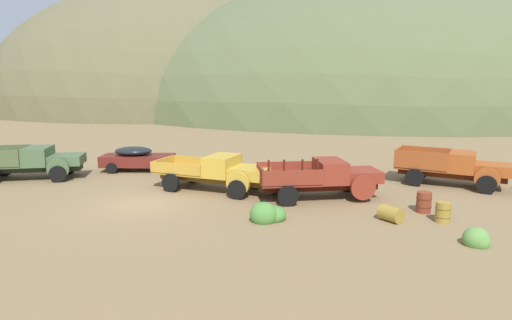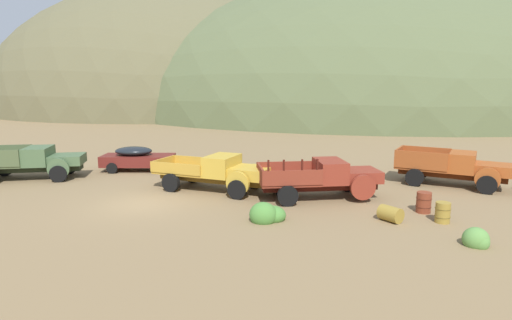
# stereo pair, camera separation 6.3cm
# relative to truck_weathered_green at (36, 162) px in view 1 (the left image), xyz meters

# --- Properties ---
(ground_plane) EXTENTS (300.00, 300.00, 0.00)m
(ground_plane) POSITION_rel_truck_weathered_green_xyz_m (8.39, -4.02, -1.02)
(ground_plane) COLOR olive
(hill_far_left) EXTENTS (81.75, 80.54, 53.19)m
(hill_far_left) POSITION_rel_truck_weathered_green_xyz_m (-15.21, 72.12, -1.02)
(hill_far_left) COLOR brown
(hill_far_left) RESTS_ON ground
(hill_center) EXTENTS (96.99, 85.05, 48.01)m
(hill_center) POSITION_rel_truck_weathered_green_xyz_m (22.94, 66.65, -1.02)
(hill_center) COLOR #56603D
(hill_center) RESTS_ON ground
(truck_weathered_green) EXTENTS (6.41, 4.02, 1.91)m
(truck_weathered_green) POSITION_rel_truck_weathered_green_xyz_m (0.00, 0.00, 0.00)
(truck_weathered_green) COLOR #232B1B
(truck_weathered_green) RESTS_ON ground
(car_oxblood) EXTENTS (4.99, 2.55, 1.57)m
(car_oxblood) POSITION_rel_truck_weathered_green_xyz_m (5.01, 3.22, -0.20)
(car_oxblood) COLOR maroon
(car_oxblood) RESTS_ON ground
(truck_faded_yellow) EXTENTS (6.52, 3.54, 1.89)m
(truck_faded_yellow) POSITION_rel_truck_weathered_green_xyz_m (11.42, -1.03, -0.02)
(truck_faded_yellow) COLOR brown
(truck_faded_yellow) RESTS_ON ground
(truck_rust_red) EXTENTS (6.23, 3.79, 2.16)m
(truck_rust_red) POSITION_rel_truck_weathered_green_xyz_m (16.85, -1.47, -0.00)
(truck_rust_red) COLOR #42140D
(truck_rust_red) RESTS_ON ground
(truck_oxide_orange) EXTENTS (6.04, 3.90, 1.91)m
(truck_oxide_orange) POSITION_rel_truck_weathered_green_xyz_m (23.95, 2.09, -0.01)
(truck_oxide_orange) COLOR #51220D
(truck_oxide_orange) RESTS_ON ground
(oil_drum_tipped) EXTENTS (1.08, 1.08, 0.64)m
(oil_drum_tipped) POSITION_rel_truck_weathered_green_xyz_m (19.44, -4.69, -0.70)
(oil_drum_tipped) COLOR olive
(oil_drum_tipped) RESTS_ON ground
(oil_drum_by_truck) EXTENTS (0.66, 0.66, 0.91)m
(oil_drum_by_truck) POSITION_rel_truck_weathered_green_xyz_m (21.05, -3.20, -0.56)
(oil_drum_by_truck) COLOR brown
(oil_drum_by_truck) RESTS_ON ground
(oil_drum_foreground) EXTENTS (0.62, 0.62, 0.84)m
(oil_drum_foreground) POSITION_rel_truck_weathered_green_xyz_m (21.51, -4.48, -0.60)
(oil_drum_foreground) COLOR olive
(oil_drum_foreground) RESTS_ON ground
(bush_back_edge) EXTENTS (1.21, 0.89, 0.90)m
(bush_back_edge) POSITION_rel_truck_weathered_green_xyz_m (26.57, 5.03, -0.79)
(bush_back_edge) COLOR #5B8E42
(bush_back_edge) RESTS_ON ground
(bush_front_right) EXTENTS (0.90, 0.81, 0.85)m
(bush_front_right) POSITION_rel_truck_weathered_green_xyz_m (22.01, -6.96, -0.80)
(bush_front_right) COLOR #5B8E42
(bush_front_right) RESTS_ON ground
(bush_lone_scrub) EXTENTS (1.14, 0.97, 0.73)m
(bush_lone_scrub) POSITION_rel_truck_weathered_green_xyz_m (16.10, 4.72, -0.84)
(bush_lone_scrub) COLOR #3D702D
(bush_lone_scrub) RESTS_ON ground
(bush_near_barrel) EXTENTS (1.48, 1.28, 1.05)m
(bush_near_barrel) POSITION_rel_truck_weathered_green_xyz_m (14.47, -5.46, -0.76)
(bush_near_barrel) COLOR #4C8438
(bush_near_barrel) RESTS_ON ground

